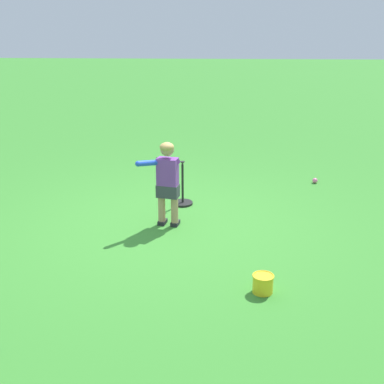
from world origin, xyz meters
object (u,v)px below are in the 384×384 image
at_px(play_ball_near_batter, 315,181).
at_px(child_batter, 167,176).
at_px(batting_tee, 183,197).
at_px(toy_bucket, 263,283).

bearing_deg(play_ball_near_batter, child_batter, -51.44).
relative_size(batting_tee, toy_bucket, 2.87).
distance_m(child_batter, play_ball_near_batter, 2.83).
distance_m(play_ball_near_batter, batting_tee, 2.24).
bearing_deg(toy_bucket, play_ball_near_batter, 161.75).
bearing_deg(play_ball_near_batter, batting_tee, -63.91).
xyz_separation_m(play_ball_near_batter, batting_tee, (0.98, -2.01, 0.06)).
bearing_deg(child_batter, toy_bucket, 33.55).
height_order(child_batter, toy_bucket, child_batter).
distance_m(batting_tee, toy_bucket, 2.51).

